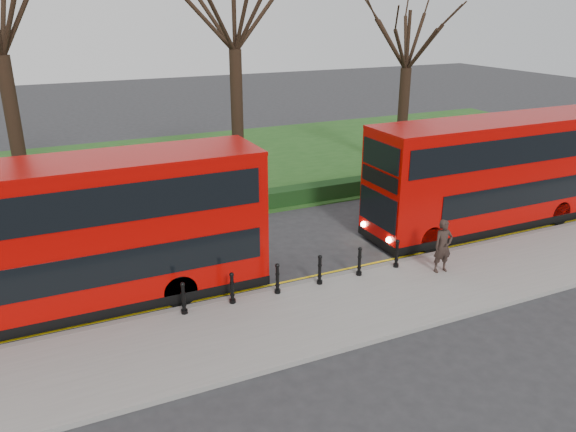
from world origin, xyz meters
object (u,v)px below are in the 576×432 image
bollard_row (299,274)px  pedestrian (443,246)px  bus_lead (71,238)px  bus_rear (495,174)px

bollard_row → pedestrian: (5.09, -0.96, 0.46)m
bus_lead → pedestrian: 12.19m
bus_lead → bus_rear: bearing=0.1°
bollard_row → pedestrian: 5.20m
pedestrian → bollard_row: bearing=174.9°
bus_lead → bus_rear: (16.78, 0.03, -0.04)m
bollard_row → bus_rear: 10.44m
bus_lead → pedestrian: bus_lead is taller
bus_rear → pedestrian: bearing=-149.4°
bus_rear → bus_lead: bearing=-179.9°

